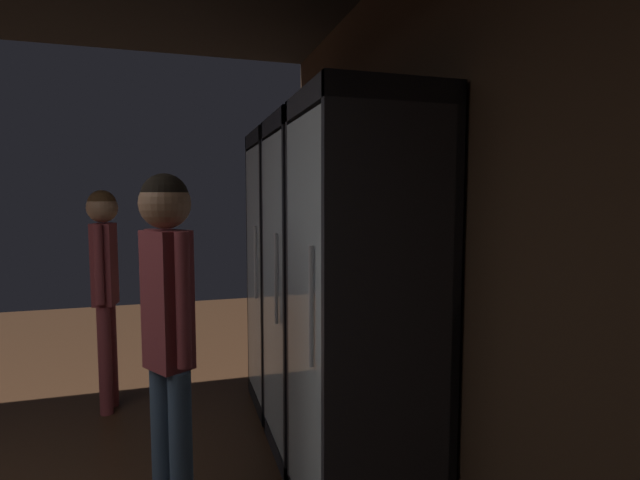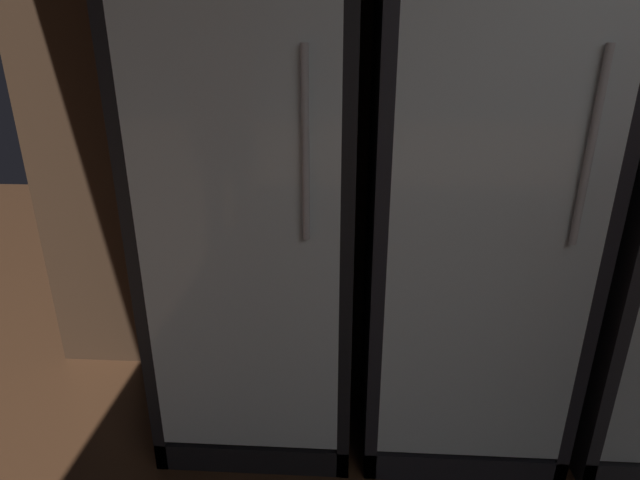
{
  "view_description": "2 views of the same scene",
  "coord_description": "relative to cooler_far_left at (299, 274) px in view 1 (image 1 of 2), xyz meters",
  "views": [
    {
      "loc": [
        1.46,
        1.85,
        1.56
      ],
      "look_at": [
        -0.78,
        2.52,
        1.36
      ],
      "focal_mm": 27.11,
      "sensor_mm": 36.0,
      "label": 1
    },
    {
      "loc": [
        -1.7,
        1.07,
        1.37
      ],
      "look_at": [
        -1.79,
        2.64,
        0.76
      ],
      "focal_mm": 28.57,
      "sensor_mm": 36.0,
      "label": 2
    }
  ],
  "objects": [
    {
      "name": "cooler_center",
      "position": [
        1.42,
        0.0,
        0.0
      ],
      "size": [
        0.66,
        0.62,
        2.03
      ],
      "color": "#2B2B30",
      "rests_on": "ground"
    },
    {
      "name": "wall_back",
      "position": [
        2.01,
        0.31,
        0.41
      ],
      "size": [
        6.0,
        0.06,
        2.8
      ],
      "primitive_type": "cube",
      "color": "#382619",
      "rests_on": "ground"
    },
    {
      "name": "shopper_near",
      "position": [
        1.3,
        -0.92,
        0.07
      ],
      "size": [
        0.26,
        0.23,
        1.66
      ],
      "color": "#384C66",
      "rests_on": "ground"
    },
    {
      "name": "cooler_far_left",
      "position": [
        0.0,
        0.0,
        0.0
      ],
      "size": [
        0.66,
        0.62,
        2.03
      ],
      "color": "black",
      "rests_on": "ground"
    },
    {
      "name": "cooler_left",
      "position": [
        0.71,
        0.0,
        -0.0
      ],
      "size": [
        0.66,
        0.62,
        2.03
      ],
      "color": "black",
      "rests_on": "ground"
    },
    {
      "name": "shopper_far",
      "position": [
        -0.27,
        -1.38,
        0.05
      ],
      "size": [
        0.3,
        0.21,
        1.62
      ],
      "color": "brown",
      "rests_on": "ground"
    }
  ]
}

